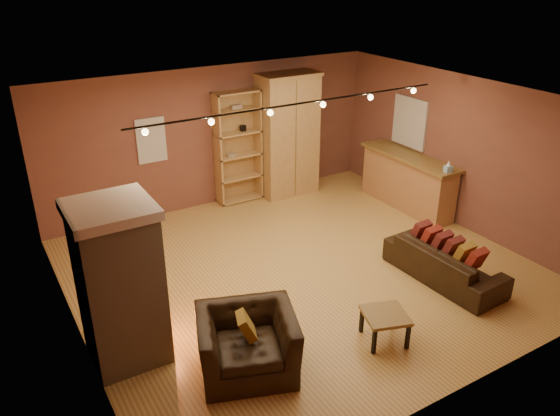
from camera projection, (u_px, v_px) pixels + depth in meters
floor at (302, 270)px, 8.96m from camera, size 7.00×7.00×0.00m
ceiling at (305, 101)px, 7.78m from camera, size 7.00×7.00×0.00m
back_wall at (214, 137)px, 10.90m from camera, size 7.00×0.02×2.80m
left_wall at (66, 248)px, 6.73m from camera, size 0.02×6.50×2.80m
right_wall at (463, 153)px, 10.01m from camera, size 0.02×6.50×2.80m
fireplace at (120, 284)px, 6.62m from camera, size 1.01×0.98×2.12m
back_window at (151, 140)px, 10.22m from camera, size 0.56×0.04×0.86m
bookcase at (237, 146)px, 11.10m from camera, size 0.95×0.37×2.31m
armoire at (288, 135)px, 11.40m from camera, size 1.26×0.72×2.58m
bar_counter at (407, 181)px, 11.01m from camera, size 0.62×2.31×1.10m
tissue_box at (448, 167)px, 9.92m from camera, size 0.13×0.13×0.21m
right_window at (410, 122)px, 10.98m from camera, size 0.05×0.90×1.00m
loveseat at (445, 257)px, 8.54m from camera, size 0.65×1.99×0.80m
armchair at (247, 334)px, 6.59m from camera, size 1.38×1.13×1.04m
coffee_table at (385, 318)px, 7.17m from camera, size 0.70×0.70×0.42m
track_rail at (297, 106)px, 7.99m from camera, size 5.20×0.09×0.13m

